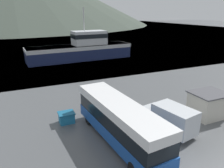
{
  "coord_description": "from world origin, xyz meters",
  "views": [
    {
      "loc": [
        -8.87,
        -8.8,
        10.18
      ],
      "look_at": [
        1.07,
        13.43,
        2.0
      ],
      "focal_mm": 35.0,
      "sensor_mm": 36.0,
      "label": 1
    }
  ],
  "objects_px": {
    "tour_bus": "(119,120)",
    "fishing_boat": "(82,49)",
    "storage_bin": "(67,117)",
    "small_boat": "(116,48)",
    "dock_kiosk": "(208,104)",
    "delivery_van": "(170,118)"
  },
  "relations": [
    {
      "from": "tour_bus",
      "to": "fishing_boat",
      "type": "distance_m",
      "value": 32.83
    },
    {
      "from": "storage_bin",
      "to": "small_boat",
      "type": "bearing_deg",
      "value": 58.25
    },
    {
      "from": "fishing_boat",
      "to": "dock_kiosk",
      "type": "distance_m",
      "value": 32.07
    },
    {
      "from": "dock_kiosk",
      "to": "fishing_boat",
      "type": "bearing_deg",
      "value": 96.4
    },
    {
      "from": "small_boat",
      "to": "dock_kiosk",
      "type": "bearing_deg",
      "value": -56.17
    },
    {
      "from": "fishing_boat",
      "to": "storage_bin",
      "type": "xyz_separation_m",
      "value": [
        -9.72,
        -27.36,
        -1.79
      ]
    },
    {
      "from": "small_boat",
      "to": "storage_bin",
      "type": "bearing_deg",
      "value": -75.75
    },
    {
      "from": "delivery_van",
      "to": "dock_kiosk",
      "type": "distance_m",
      "value": 5.39
    },
    {
      "from": "delivery_van",
      "to": "small_boat",
      "type": "bearing_deg",
      "value": 60.32
    },
    {
      "from": "storage_bin",
      "to": "dock_kiosk",
      "type": "distance_m",
      "value": 14.05
    },
    {
      "from": "tour_bus",
      "to": "delivery_van",
      "type": "height_order",
      "value": "tour_bus"
    },
    {
      "from": "dock_kiosk",
      "to": "small_boat",
      "type": "bearing_deg",
      "value": 77.83
    },
    {
      "from": "fishing_boat",
      "to": "storage_bin",
      "type": "relative_size",
      "value": 15.29
    },
    {
      "from": "delivery_van",
      "to": "small_boat",
      "type": "xyz_separation_m",
      "value": [
        13.94,
        40.62,
        -0.74
      ]
    },
    {
      "from": "storage_bin",
      "to": "dock_kiosk",
      "type": "xyz_separation_m",
      "value": [
        13.29,
        -4.49,
        0.76
      ]
    },
    {
      "from": "storage_bin",
      "to": "tour_bus",
      "type": "bearing_deg",
      "value": -56.25
    },
    {
      "from": "tour_bus",
      "to": "dock_kiosk",
      "type": "relative_size",
      "value": 3.14
    },
    {
      "from": "fishing_boat",
      "to": "storage_bin",
      "type": "height_order",
      "value": "fishing_boat"
    },
    {
      "from": "tour_bus",
      "to": "small_boat",
      "type": "relative_size",
      "value": 1.59
    },
    {
      "from": "small_boat",
      "to": "tour_bus",
      "type": "bearing_deg",
      "value": -68.9
    },
    {
      "from": "tour_bus",
      "to": "small_boat",
      "type": "distance_m",
      "value": 44.35
    },
    {
      "from": "tour_bus",
      "to": "storage_bin",
      "type": "xyz_separation_m",
      "value": [
        -3.22,
        4.82,
        -1.37
      ]
    }
  ]
}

